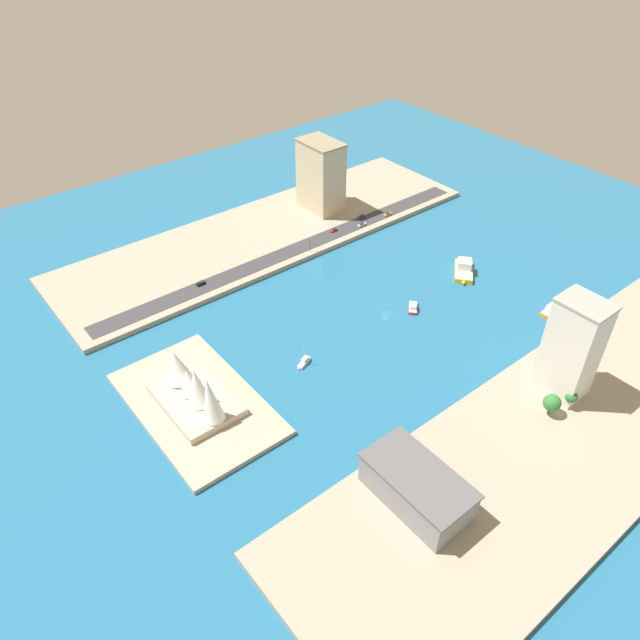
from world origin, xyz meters
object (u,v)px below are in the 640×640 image
at_px(office_block_beige, 321,176).
at_px(warehouse_low_gray, 417,487).
at_px(hatchback_blue, 362,216).
at_px(traffic_light_waterfront, 310,244).
at_px(water_taxi_orange, 552,309).
at_px(pickup_red, 334,230).
at_px(opera_landmark, 193,388).
at_px(sailboat_small_white, 304,362).
at_px(tugboat_red, 413,307).
at_px(suv_black, 201,283).
at_px(ferry_yellow_fast, 464,269).
at_px(taxi_yellow_cab, 388,214).
at_px(van_white, 362,224).
at_px(hotel_broad_white, 572,348).

bearing_deg(office_block_beige, warehouse_low_gray, 149.82).
relative_size(warehouse_low_gray, hatchback_blue, 8.57).
xyz_separation_m(hatchback_blue, traffic_light_waterfront, (-10.51, 46.08, 3.37)).
relative_size(office_block_beige, warehouse_low_gray, 1.11).
bearing_deg(hatchback_blue, water_taxi_orange, -174.29).
bearing_deg(pickup_red, opera_landmark, 118.25).
distance_m(warehouse_low_gray, pickup_red, 177.00).
height_order(pickup_red, traffic_light_waterfront, traffic_light_waterfront).
xyz_separation_m(sailboat_small_white, hatchback_blue, (76.46, -100.77, 2.35)).
height_order(warehouse_low_gray, hatchback_blue, warehouse_low_gray).
relative_size(office_block_beige, pickup_red, 8.99).
bearing_deg(traffic_light_waterfront, tugboat_red, -172.87).
bearing_deg(suv_black, pickup_red, -90.22).
xyz_separation_m(water_taxi_orange, ferry_yellow_fast, (46.91, 7.73, 1.06)).
height_order(taxi_yellow_cab, opera_landmark, opera_landmark).
relative_size(tugboat_red, van_white, 1.86).
bearing_deg(ferry_yellow_fast, sailboat_small_white, 91.95).
distance_m(hotel_broad_white, office_block_beige, 179.04).
height_order(tugboat_red, pickup_red, pickup_red).
xyz_separation_m(ferry_yellow_fast, opera_landmark, (3.72, 152.04, 6.69)).
distance_m(sailboat_small_white, opera_landmark, 48.27).
xyz_separation_m(office_block_beige, opera_landmark, (-93.89, 137.33, -13.64)).
bearing_deg(suv_black, traffic_light_waterfront, -98.39).
height_order(sailboat_small_white, hatchback_blue, sailboat_small_white).
bearing_deg(sailboat_small_white, hotel_broad_white, -138.53).
distance_m(tugboat_red, hotel_broad_white, 78.09).
bearing_deg(pickup_red, suv_black, 89.78).
bearing_deg(opera_landmark, taxi_yellow_cab, -69.01).
xyz_separation_m(tugboat_red, taxi_yellow_cab, (70.99, -51.33, 2.28)).
distance_m(water_taxi_orange, pickup_red, 122.89).
bearing_deg(sailboat_small_white, office_block_beige, -41.75).
relative_size(tugboat_red, office_block_beige, 0.23).
bearing_deg(ferry_yellow_fast, suv_black, 57.26).
distance_m(hotel_broad_white, opera_landmark, 142.59).
xyz_separation_m(warehouse_low_gray, hatchback_blue, (153.36, -114.04, -5.51)).
height_order(sailboat_small_white, warehouse_low_gray, warehouse_low_gray).
bearing_deg(warehouse_low_gray, hatchback_blue, -36.63).
height_order(suv_black, pickup_red, suv_black).
xyz_separation_m(sailboat_small_white, opera_landmark, (7.30, 47.02, 8.06)).
distance_m(hatchback_blue, pickup_red, 22.71).
relative_size(water_taxi_orange, taxi_yellow_cab, 3.68).
bearing_deg(traffic_light_waterfront, pickup_red, -69.84).
xyz_separation_m(tugboat_red, van_white, (71.16, -31.47, 2.21)).
relative_size(ferry_yellow_fast, suv_black, 4.45).
xyz_separation_m(tugboat_red, water_taxi_orange, (-41.61, -49.59, 0.21)).
xyz_separation_m(warehouse_low_gray, taxi_yellow_cab, (146.17, -127.75, -5.49)).
relative_size(pickup_red, traffic_light_waterfront, 0.69).
height_order(water_taxi_orange, suv_black, suv_black).
bearing_deg(ferry_yellow_fast, hatchback_blue, 3.34).
height_order(hatchback_blue, van_white, hatchback_blue).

